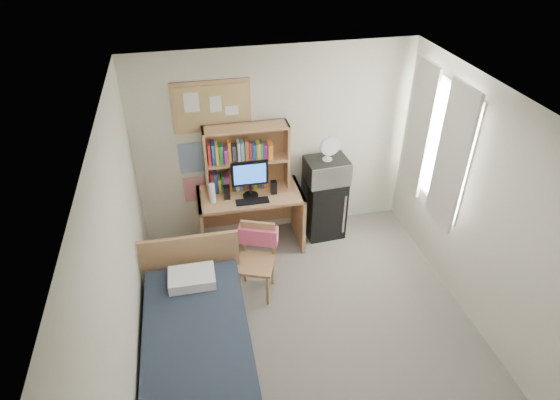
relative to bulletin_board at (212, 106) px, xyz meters
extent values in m
cube|color=gray|center=(0.78, -2.08, -1.93)|extent=(3.60, 4.20, 0.02)
cube|color=white|center=(0.78, -2.08, 0.68)|extent=(3.60, 4.20, 0.02)
cube|color=beige|center=(0.78, 0.02, -0.62)|extent=(3.60, 0.04, 2.60)
cube|color=beige|center=(-1.02, -2.08, -0.62)|extent=(0.04, 4.20, 2.60)
cube|color=beige|center=(2.58, -2.08, -0.62)|extent=(0.04, 4.20, 2.60)
cube|color=white|center=(2.53, -0.88, -0.32)|extent=(0.10, 1.40, 1.70)
cube|color=beige|center=(2.50, -1.28, -0.32)|extent=(0.04, 0.55, 1.70)
cube|color=beige|center=(2.50, -0.48, -0.32)|extent=(0.04, 0.55, 1.70)
cube|color=tan|center=(0.00, 0.00, 0.00)|extent=(0.94, 0.03, 0.64)
cube|color=#245291|center=(-0.32, 0.01, -0.67)|extent=(0.30, 0.01, 0.42)
cube|color=#C0213A|center=(-0.32, 0.01, -1.14)|extent=(0.28, 0.01, 0.36)
cube|color=tan|center=(0.37, -0.34, -1.50)|extent=(1.35, 0.68, 0.84)
cube|color=#AC7F51|center=(0.27, -1.25, -1.46)|extent=(0.60, 0.60, 0.93)
cube|color=black|center=(1.40, -0.26, -1.49)|extent=(0.53, 0.53, 0.86)
cube|color=#1B2432|center=(-0.47, -2.29, -1.63)|extent=(1.08, 2.12, 0.58)
cube|color=tan|center=(0.37, -0.19, -0.65)|extent=(1.06, 0.28, 0.87)
cube|color=black|center=(0.37, -0.40, -0.84)|extent=(0.46, 0.04, 0.49)
cube|color=black|center=(0.37, -0.54, -1.07)|extent=(0.42, 0.14, 0.02)
cube|color=black|center=(0.07, -0.40, -0.99)|extent=(0.08, 0.08, 0.19)
cube|color=black|center=(0.67, -0.40, -0.99)|extent=(0.07, 0.07, 0.18)
cylinder|color=white|center=(-0.11, -0.43, -0.95)|extent=(0.08, 0.08, 0.26)
cube|color=#E2567D|center=(0.34, -1.07, -1.20)|extent=(0.48, 0.30, 0.22)
cube|color=silver|center=(1.40, -0.28, -0.90)|extent=(0.56, 0.44, 0.32)
cylinder|color=white|center=(1.40, -0.28, -0.59)|extent=(0.27, 0.27, 0.32)
cube|color=white|center=(-0.46, -1.54, -1.28)|extent=(0.50, 0.35, 0.12)
camera|label=1|loc=(-0.33, -5.32, 2.20)|focal=30.00mm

